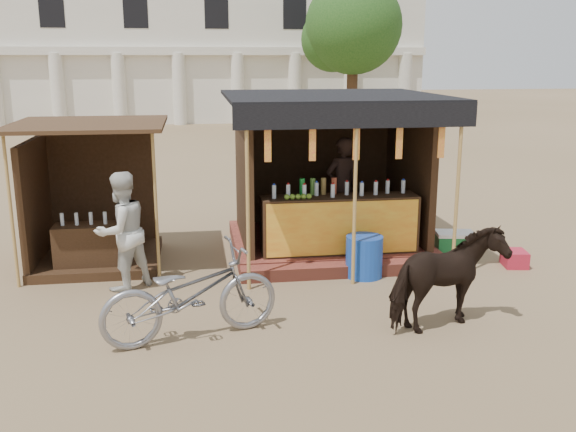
# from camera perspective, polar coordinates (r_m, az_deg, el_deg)

# --- Properties ---
(ground) EXTENTS (120.00, 120.00, 0.00)m
(ground) POSITION_cam_1_polar(r_m,az_deg,el_deg) (8.36, 1.62, -9.98)
(ground) COLOR #846B4C
(ground) RESTS_ON ground
(main_stall) EXTENTS (3.60, 3.61, 2.78)m
(main_stall) POSITION_cam_1_polar(r_m,az_deg,el_deg) (11.39, 3.79, 1.94)
(main_stall) COLOR brown
(main_stall) RESTS_ON ground
(secondary_stall) EXTENTS (2.40, 2.40, 2.38)m
(secondary_stall) POSITION_cam_1_polar(r_m,az_deg,el_deg) (11.21, -17.51, 0.19)
(secondary_stall) COLOR #392214
(secondary_stall) RESTS_ON ground
(cow) EXTENTS (1.71, 1.24, 1.31)m
(cow) POSITION_cam_1_polar(r_m,az_deg,el_deg) (8.38, 13.97, -5.53)
(cow) COLOR black
(cow) RESTS_ON ground
(motorbike) EXTENTS (2.35, 1.36, 1.17)m
(motorbike) POSITION_cam_1_polar(r_m,az_deg,el_deg) (7.96, -8.65, -6.86)
(motorbike) COLOR gray
(motorbike) RESTS_ON ground
(bystander) EXTENTS (1.09, 1.07, 1.78)m
(bystander) POSITION_cam_1_polar(r_m,az_deg,el_deg) (9.79, -14.56, -1.31)
(bystander) COLOR silver
(bystander) RESTS_ON ground
(blue_barrel) EXTENTS (0.61, 0.61, 0.66)m
(blue_barrel) POSITION_cam_1_polar(r_m,az_deg,el_deg) (10.21, 6.78, -3.59)
(blue_barrel) COLOR #1745AF
(blue_barrel) RESTS_ON ground
(red_crate) EXTENTS (0.43, 0.49, 0.27)m
(red_crate) POSITION_cam_1_polar(r_m,az_deg,el_deg) (11.34, 19.49, -3.57)
(red_crate) COLOR #A91C2F
(red_crate) RESTS_ON ground
(cooler) EXTENTS (0.71, 0.55, 0.46)m
(cooler) POSITION_cam_1_polar(r_m,az_deg,el_deg) (11.49, 14.57, -2.48)
(cooler) COLOR #176A2F
(cooler) RESTS_ON ground
(background_building) EXTENTS (26.00, 7.45, 8.18)m
(background_building) POSITION_cam_1_polar(r_m,az_deg,el_deg) (37.48, -9.68, 14.64)
(background_building) COLOR silver
(background_building) RESTS_ON ground
(tree) EXTENTS (4.50, 4.40, 7.00)m
(tree) POSITION_cam_1_polar(r_m,az_deg,el_deg) (30.54, 5.41, 16.20)
(tree) COLOR #382314
(tree) RESTS_ON ground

